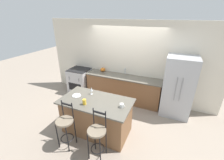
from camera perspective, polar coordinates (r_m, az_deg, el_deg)
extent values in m
plane|color=gray|center=(5.23, 2.70, -9.16)|extent=(18.00, 18.00, 0.00)
cube|color=beige|center=(5.20, 5.51, 7.05)|extent=(6.00, 0.07, 2.70)
cube|color=brown|center=(5.29, 4.13, -3.27)|extent=(2.56, 0.58, 0.88)
cube|color=#5B564C|center=(5.10, 4.28, 1.30)|extent=(2.60, 0.62, 0.03)
cube|color=black|center=(5.09, 4.29, 1.41)|extent=(0.56, 0.32, 0.01)
cylinder|color=#ADAFB5|center=(5.23, 5.06, 3.36)|extent=(0.02, 0.02, 0.22)
cylinder|color=#ADAFB5|center=(5.14, 4.88, 4.19)|extent=(0.02, 0.12, 0.02)
cube|color=brown|center=(3.97, -5.91, -13.70)|extent=(1.65, 0.84, 0.89)
cube|color=#5B564C|center=(3.70, -6.21, -8.05)|extent=(1.77, 0.96, 0.03)
cube|color=#ADAFB5|center=(4.78, 23.84, -2.35)|extent=(0.82, 0.74, 1.81)
cylinder|color=#939399|center=(4.39, 23.06, -3.24)|extent=(0.02, 0.02, 0.69)
cylinder|color=#939399|center=(4.39, 24.76, -3.52)|extent=(0.02, 0.02, 0.69)
cube|color=#B7B7BC|center=(5.96, -12.06, -0.29)|extent=(0.76, 0.70, 0.92)
cube|color=black|center=(5.75, -13.96, -2.63)|extent=(0.54, 0.01, 0.29)
cube|color=black|center=(5.78, -12.45, 3.94)|extent=(0.76, 0.70, 0.02)
cylinder|color=black|center=(5.72, -16.06, 1.04)|extent=(0.03, 0.02, 0.03)
cylinder|color=black|center=(5.47, -12.60, 0.37)|extent=(0.03, 0.02, 0.03)
cylinder|color=black|center=(5.75, -15.98, 0.37)|extent=(0.03, 0.02, 0.03)
cylinder|color=black|center=(5.50, -12.53, -0.33)|extent=(0.03, 0.02, 0.03)
cylinder|color=black|center=(3.79, -20.03, -19.49)|extent=(0.02, 0.02, 0.68)
cylinder|color=black|center=(3.64, -16.57, -21.08)|extent=(0.02, 0.02, 0.68)
cylinder|color=black|center=(3.94, -17.23, -17.16)|extent=(0.02, 0.02, 0.68)
cylinder|color=black|center=(3.79, -13.83, -18.55)|extent=(0.02, 0.02, 0.68)
torus|color=black|center=(3.87, -16.69, -20.38)|extent=(0.30, 0.30, 0.02)
cylinder|color=#7F705B|center=(3.55, -17.64, -14.73)|extent=(0.39, 0.39, 0.04)
cylinder|color=black|center=(3.59, -18.38, -10.05)|extent=(0.02, 0.02, 0.40)
cylinder|color=black|center=(3.43, -14.80, -11.29)|extent=(0.02, 0.02, 0.40)
cube|color=black|center=(3.44, -16.89, -8.90)|extent=(0.28, 0.02, 0.04)
cylinder|color=black|center=(3.42, -9.04, -23.91)|extent=(0.02, 0.02, 0.68)
cylinder|color=black|center=(3.32, -4.52, -25.53)|extent=(0.02, 0.02, 0.68)
cylinder|color=black|center=(3.58, -6.54, -20.99)|extent=(0.02, 0.02, 0.68)
cylinder|color=black|center=(3.49, -2.24, -22.39)|extent=(0.02, 0.02, 0.68)
torus|color=black|center=(3.54, -5.50, -24.53)|extent=(0.30, 0.30, 0.02)
cylinder|color=#7F705B|center=(3.19, -5.86, -18.74)|extent=(0.39, 0.39, 0.04)
cylinder|color=black|center=(3.19, -7.05, -13.53)|extent=(0.02, 0.02, 0.40)
cylinder|color=black|center=(3.09, -2.42, -14.87)|extent=(0.02, 0.02, 0.40)
cube|color=black|center=(3.06, -4.86, -12.32)|extent=(0.28, 0.02, 0.04)
cylinder|color=white|center=(3.98, -13.34, -5.77)|extent=(0.22, 0.22, 0.01)
torus|color=white|center=(3.98, -13.35, -5.70)|extent=(0.22, 0.22, 0.01)
cylinder|color=white|center=(3.98, -7.77, -5.31)|extent=(0.06, 0.06, 0.00)
cylinder|color=white|center=(3.96, -7.81, -4.73)|extent=(0.01, 0.01, 0.09)
cone|color=white|center=(3.92, -7.89, -3.50)|extent=(0.07, 0.07, 0.10)
cylinder|color=white|center=(3.42, 3.71, -9.68)|extent=(0.09, 0.09, 0.09)
torus|color=white|center=(3.41, 4.44, -9.82)|extent=(0.06, 0.01, 0.06)
cylinder|color=gold|center=(3.56, -10.49, -8.20)|extent=(0.08, 0.08, 0.13)
ellipsoid|color=orange|center=(5.48, -3.53, 3.96)|extent=(0.18, 0.18, 0.14)
cylinder|color=brown|center=(5.46, -3.55, 4.75)|extent=(0.02, 0.02, 0.02)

